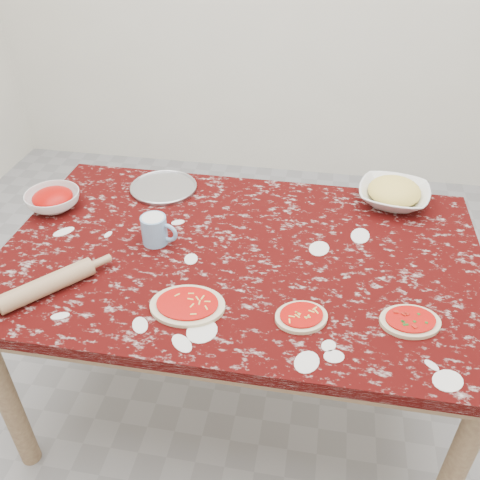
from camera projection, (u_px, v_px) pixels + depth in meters
name	position (u px, v px, depth m)	size (l,w,h in m)	color
ground	(240.00, 393.00, 2.16)	(4.00, 4.00, 0.00)	gray
worktable	(240.00, 271.00, 1.77)	(1.60, 1.00, 0.75)	#320504
pizza_tray	(164.00, 188.00, 2.05)	(0.26, 0.26, 0.01)	#B2B2B7
sauce_bowl	(53.00, 200.00, 1.92)	(0.20, 0.20, 0.06)	white
cheese_bowl	(393.00, 195.00, 1.95)	(0.26, 0.26, 0.06)	white
flour_mug	(155.00, 230.00, 1.73)	(0.13, 0.09, 0.10)	#7DA9D4
pizza_left	(188.00, 305.00, 1.50)	(0.24, 0.19, 0.02)	beige
pizza_mid	(301.00, 317.00, 1.46)	(0.19, 0.17, 0.02)	beige
pizza_right	(410.00, 321.00, 1.45)	(0.20, 0.17, 0.02)	beige
rolling_pin	(47.00, 285.00, 1.54)	(0.06, 0.06, 0.29)	tan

